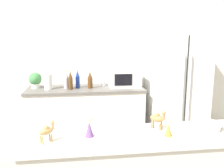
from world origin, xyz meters
The scene contains 16 objects.
wall_back centered at (0.00, 2.73, 1.27)m, with size 8.00×0.06×2.55m.
back_counter centered at (-0.41, 2.40, 0.46)m, with size 1.78×0.63×0.93m.
refrigerator centered at (1.01, 2.31, 0.88)m, with size 0.83×0.76×1.76m.
potted_plant centered at (-1.16, 2.45, 1.06)m, with size 0.19×0.19×0.24m.
paper_towel_roll centered at (-0.96, 2.36, 1.04)m, with size 0.12×0.12×0.23m.
microwave centered at (0.20, 2.42, 1.07)m, with size 0.48×0.37×0.28m.
back_bottle_0 centered at (-0.63, 2.31, 1.06)m, with size 0.06×0.06×0.28m.
back_bottle_1 centered at (-0.52, 2.40, 1.06)m, with size 0.06×0.06×0.28m.
back_bottle_2 centered at (-0.69, 2.37, 1.05)m, with size 0.07×0.07×0.27m.
back_bottle_3 centered at (-0.13, 2.49, 1.06)m, with size 0.06×0.06×0.28m.
back_bottle_4 centered at (-0.34, 2.35, 1.05)m, with size 0.08×0.08×0.26m.
fruit_bowl centered at (0.54, 0.46, 1.01)m, with size 0.24×0.24×0.05m.
camel_figurine centered at (-0.73, 0.36, 1.07)m, with size 0.12×0.10×0.16m.
camel_figurine_second centered at (0.13, 0.50, 1.08)m, with size 0.12×0.12×0.16m.
wise_man_figurine_crimson centered at (-0.42, 0.42, 1.05)m, with size 0.07×0.07×0.16m.
wise_man_figurine_purple centered at (0.17, 0.35, 1.04)m, with size 0.06×0.06×0.14m.
Camera 1 is at (-0.48, -1.35, 1.76)m, focal length 40.00 mm.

